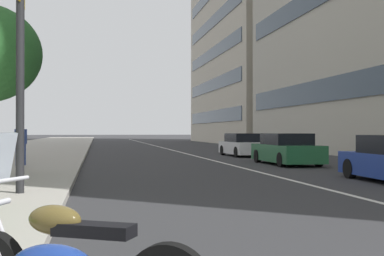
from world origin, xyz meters
TOP-DOWN VIEW (x-y plane):
  - sidewalk_right_plaza at (30.00, 11.09)m, footprint 160.00×9.23m
  - lane_centre_stripe at (35.00, 0.00)m, footprint 110.00×0.16m
  - car_far_down_avenue at (19.60, -2.55)m, footprint 4.69×1.90m
  - car_mid_block_traffic at (27.18, -2.76)m, footprint 4.26×1.98m
  - pedestrian_on_plaza at (19.01, 8.82)m, footprint 0.45×0.48m

SIDE VIEW (x-z plane):
  - lane_centre_stripe at x=35.00m, z-range 0.00..0.01m
  - sidewalk_right_plaza at x=30.00m, z-range 0.00..0.15m
  - car_mid_block_traffic at x=27.18m, z-range -0.03..1.34m
  - car_far_down_avenue at x=19.60m, z-range -0.04..1.36m
  - pedestrian_on_plaza at x=19.01m, z-range 0.16..1.82m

